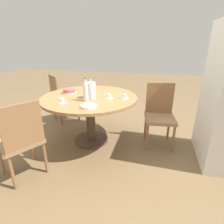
% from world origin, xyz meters
% --- Properties ---
extents(ground_plane, '(14.00, 14.00, 0.00)m').
position_xyz_m(ground_plane, '(0.00, 0.00, 0.00)').
color(ground_plane, brown).
extents(dining_table, '(1.38, 1.38, 0.73)m').
position_xyz_m(dining_table, '(0.00, 0.00, 0.60)').
color(dining_table, '#473828').
rests_on(dining_table, ground_plane).
extents(chair_a, '(0.57, 0.57, 0.91)m').
position_xyz_m(chair_a, '(0.93, -0.44, 0.48)').
color(chair_a, olive).
rests_on(chair_a, ground_plane).
extents(chair_b, '(0.47, 0.47, 0.91)m').
position_xyz_m(chair_b, '(-0.21, 1.01, 0.48)').
color(chair_b, olive).
rests_on(chair_b, ground_plane).
extents(chair_c, '(0.59, 0.59, 0.91)m').
position_xyz_m(chair_c, '(-0.62, -0.82, 0.48)').
color(chair_c, olive).
rests_on(chair_c, ground_plane).
extents(bookshelf, '(0.84, 0.28, 1.71)m').
position_xyz_m(bookshelf, '(0.01, 1.66, 0.82)').
color(bookshelf, silver).
rests_on(bookshelf, ground_plane).
extents(coffee_pot, '(0.14, 0.14, 0.26)m').
position_xyz_m(coffee_pot, '(0.09, 0.06, 0.85)').
color(coffee_pot, silver).
rests_on(coffee_pot, dining_table).
extents(water_bottle, '(0.07, 0.07, 0.31)m').
position_xyz_m(water_bottle, '(0.22, 0.04, 0.86)').
color(water_bottle, silver).
rests_on(water_bottle, dining_table).
extents(cake_main, '(0.21, 0.21, 0.07)m').
position_xyz_m(cake_main, '(-0.08, -0.36, 0.76)').
color(cake_main, white).
rests_on(cake_main, dining_table).
extents(cup_a, '(0.12, 0.12, 0.06)m').
position_xyz_m(cup_a, '(0.38, -0.23, 0.76)').
color(cup_a, white).
rests_on(cup_a, dining_table).
extents(cup_b, '(0.12, 0.12, 0.06)m').
position_xyz_m(cup_b, '(-0.01, 0.51, 0.76)').
color(cup_b, white).
rests_on(cup_b, dining_table).
extents(cup_c, '(0.12, 0.12, 0.06)m').
position_xyz_m(cup_c, '(0.03, 0.30, 0.76)').
color(cup_c, white).
rests_on(cup_c, dining_table).
extents(plate_stack, '(0.19, 0.19, 0.03)m').
position_xyz_m(plate_stack, '(0.45, 0.16, 0.75)').
color(plate_stack, white).
rests_on(plate_stack, dining_table).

